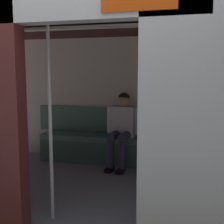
% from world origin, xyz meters
% --- Properties ---
extents(train_car, '(6.40, 2.91, 2.24)m').
position_xyz_m(train_car, '(0.07, -1.29, 1.50)').
color(train_car, '#ADAFB5').
rests_on(train_car, ground_plane).
extents(bench_seat, '(3.13, 0.44, 0.47)m').
position_xyz_m(bench_seat, '(0.00, -2.40, 0.36)').
color(bench_seat, '#4C7566').
rests_on(bench_seat, ground_plane).
extents(person_seated, '(0.55, 0.70, 1.20)m').
position_xyz_m(person_seated, '(0.14, -2.35, 0.69)').
color(person_seated, silver).
rests_on(person_seated, ground_plane).
extents(handbag, '(0.26, 0.15, 0.17)m').
position_xyz_m(handbag, '(-0.32, -2.48, 0.56)').
color(handbag, maroon).
rests_on(handbag, bench_seat).
extents(book, '(0.25, 0.27, 0.03)m').
position_xyz_m(book, '(0.56, -2.47, 0.49)').
color(book, '#26598C').
rests_on(book, bench_seat).
extents(grab_pole_door, '(0.04, 0.04, 2.10)m').
position_xyz_m(grab_pole_door, '(0.45, -0.41, 1.05)').
color(grab_pole_door, silver).
rests_on(grab_pole_door, ground_plane).
extents(grab_pole_far, '(0.04, 0.04, 2.10)m').
position_xyz_m(grab_pole_far, '(-0.45, -0.51, 1.05)').
color(grab_pole_far, silver).
rests_on(grab_pole_far, ground_plane).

